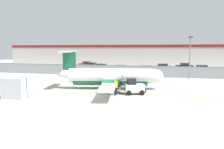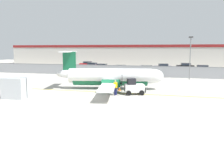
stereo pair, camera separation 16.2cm
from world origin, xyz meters
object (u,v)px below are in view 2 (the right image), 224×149
Objects in this scene: apron_light_pole at (190,54)px; parked_car_5 at (163,67)px; traffic_cone_near_right at (117,84)px; parked_car_1 at (92,66)px; parked_car_3 at (120,69)px; parked_car_4 at (147,69)px; parked_car_2 at (102,67)px; traffic_cone_near_left at (119,88)px; baggage_tug at (134,87)px; parked_car_0 at (87,64)px; commuter_airplane at (112,77)px; ground_crew_worker at (115,87)px; parked_car_7 at (202,69)px; parked_car_6 at (185,66)px; cargo_container at (16,88)px.

parked_car_5 is at bearing 107.79° from apron_light_pole.
apron_light_pole reaches higher than traffic_cone_near_right.
parked_car_3 is at bearing 145.42° from parked_car_1.
parked_car_5 is (3.26, 6.57, 0.00)m from parked_car_4.
parked_car_2 is at bearing -38.95° from parked_car_3.
traffic_cone_near_left is 0.09× the size of apron_light_pole.
parked_car_0 is (-18.37, 33.93, 0.04)m from baggage_tug.
commuter_airplane is 2.21× the size of apron_light_pole.
ground_crew_worker is 30.42m from parked_car_7.
parked_car_0 is at bearing 99.80° from baggage_tug.
parked_car_1 is 5.64m from parked_car_2.
parked_car_6 is (23.52, 3.67, 0.00)m from parked_car_1.
parked_car_2 is (0.62, 30.08, -0.21)m from cargo_container.
parked_car_0 is at bearing -51.27° from parked_car_3.
parked_car_7 is at bearing 48.80° from commuter_airplane.
parked_car_5 is at bearing 80.00° from traffic_cone_near_left.
commuter_airplane is at bearing 122.64° from baggage_tug.
parked_car_5 is (9.01, 6.75, 0.00)m from parked_car_3.
cargo_container is at bearing -106.05° from parked_car_4.
baggage_tug reaches higher than parked_car_2.
ground_crew_worker is at bearing -121.44° from apron_light_pole.
commuter_airplane is 3.81× the size of parked_car_7.
traffic_cone_near_right is 17.33m from parked_car_4.
parked_car_7 is (23.06, 31.26, -0.21)m from cargo_container.
parked_car_1 is (-12.15, 26.64, -0.71)m from commuter_airplane.
cargo_container is at bearing -176.94° from baggage_tug.
parked_car_6 is (5.43, 3.95, 0.00)m from parked_car_5.
parked_car_6 is (11.28, 27.64, 0.58)m from traffic_cone_near_right.
ground_crew_worker is at bearing 117.17° from parked_car_1.
parked_car_1 is at bearing 115.85° from traffic_cone_near_left.
parked_car_1 is 0.99× the size of parked_car_6.
traffic_cone_near_left is 27.59m from parked_car_5.
apron_light_pole reaches higher than ground_crew_worker.
parked_car_2 is at bearing 17.06° from parked_car_6.
parked_car_2 is 0.58× the size of apron_light_pole.
parked_car_1 is at bearing 146.79° from apron_light_pole.
parked_car_2 is 11.15m from parked_car_4.
commuter_airplane is 16.06m from apron_light_pole.
parked_car_0 is at bearing 142.73° from apron_light_pole.
commuter_airplane is 11.40m from cargo_container.
parked_car_7 is at bearing 56.10° from traffic_cone_near_right.
parked_car_6 is at bearing -150.57° from parked_car_3.
cargo_container is 0.57× the size of parked_car_4.
baggage_tug is at bearing 120.93° from parked_car_1.
baggage_tug is 0.60× the size of parked_car_2.
parked_car_7 is at bearing 103.21° from ground_crew_worker.
traffic_cone_near_right is at bearing 46.08° from cargo_container.
cargo_container is 0.57× the size of parked_car_3.
parked_car_3 is (9.08, -7.03, 0.00)m from parked_car_1.
commuter_airplane is 6.44× the size of cargo_container.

